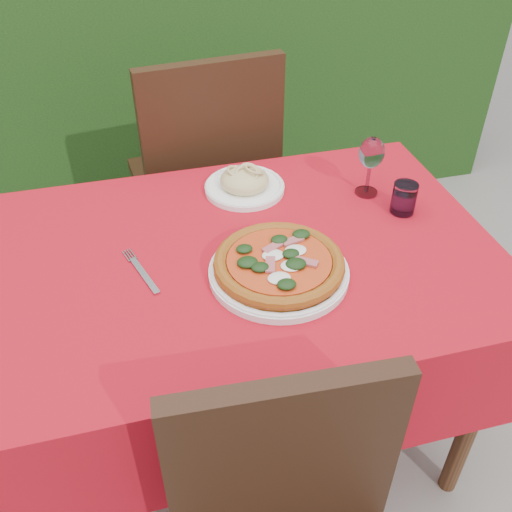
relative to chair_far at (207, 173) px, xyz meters
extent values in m
plane|color=slate|center=(-0.03, -0.67, -0.59)|extent=(60.00, 60.00, 0.00)
cube|color=black|center=(-0.03, 0.88, 0.21)|extent=(3.20, 0.55, 1.60)
cube|color=#4B2B18|center=(-0.03, -0.67, 0.13)|extent=(1.20, 0.80, 0.04)
cylinder|color=#4B2B18|center=(0.51, -1.01, -0.24)|extent=(0.05, 0.05, 0.70)
cylinder|color=#4B2B18|center=(-0.57, -0.33, -0.24)|extent=(0.05, 0.05, 0.70)
cylinder|color=#4B2B18|center=(0.51, -0.33, -0.24)|extent=(0.05, 0.05, 0.70)
cube|color=#B60E1B|center=(-0.03, -0.67, 0.00)|extent=(1.26, 0.86, 0.32)
cube|color=black|center=(-0.09, -1.22, 0.11)|extent=(0.42, 0.06, 0.46)
cube|color=black|center=(-0.01, 0.09, -0.09)|extent=(0.51, 0.51, 0.04)
cube|color=black|center=(0.01, -0.11, 0.18)|extent=(0.46, 0.09, 0.51)
cylinder|color=black|center=(0.17, 0.31, -0.35)|extent=(0.04, 0.04, 0.47)
cylinder|color=black|center=(-0.23, 0.27, -0.35)|extent=(0.04, 0.04, 0.47)
cylinder|color=black|center=(0.21, -0.08, -0.35)|extent=(0.04, 0.04, 0.47)
cylinder|color=black|center=(-0.19, -0.12, -0.35)|extent=(0.04, 0.04, 0.47)
cylinder|color=white|center=(0.03, -0.78, 0.17)|extent=(0.33, 0.33, 0.02)
cylinder|color=#C7711B|center=(0.03, -0.78, 0.19)|extent=(0.31, 0.31, 0.02)
cylinder|color=#9E120A|center=(0.03, -0.78, 0.20)|extent=(0.26, 0.26, 0.01)
cylinder|color=white|center=(0.04, -0.39, 0.17)|extent=(0.23, 0.23, 0.02)
ellipsoid|color=tan|center=(0.04, -0.39, 0.19)|extent=(0.16, 0.16, 0.06)
cylinder|color=silver|center=(0.43, -0.61, 0.20)|extent=(0.07, 0.07, 0.09)
cylinder|color=#94BAC8|center=(0.43, -0.61, 0.19)|extent=(0.05, 0.05, 0.06)
cylinder|color=silver|center=(0.37, -0.50, 0.16)|extent=(0.06, 0.06, 0.01)
cylinder|color=silver|center=(0.37, -0.50, 0.21)|extent=(0.01, 0.01, 0.09)
ellipsoid|color=silver|center=(0.37, -0.50, 0.29)|extent=(0.07, 0.07, 0.09)
cube|color=#B6B6BD|center=(-0.27, -0.70, 0.16)|extent=(0.08, 0.20, 0.01)
camera|label=1|loc=(-0.28, -1.74, 1.03)|focal=40.00mm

